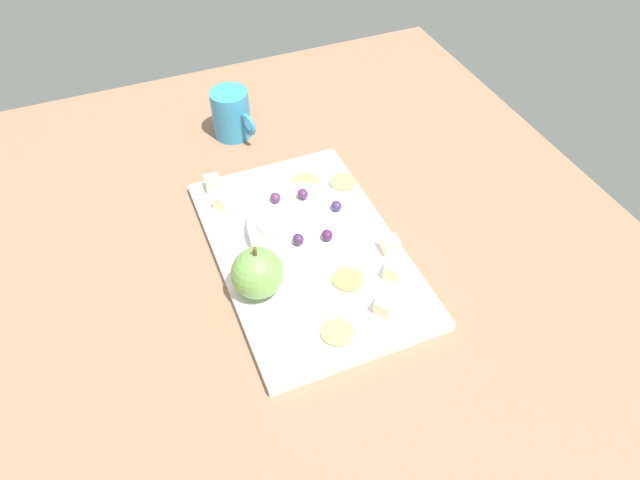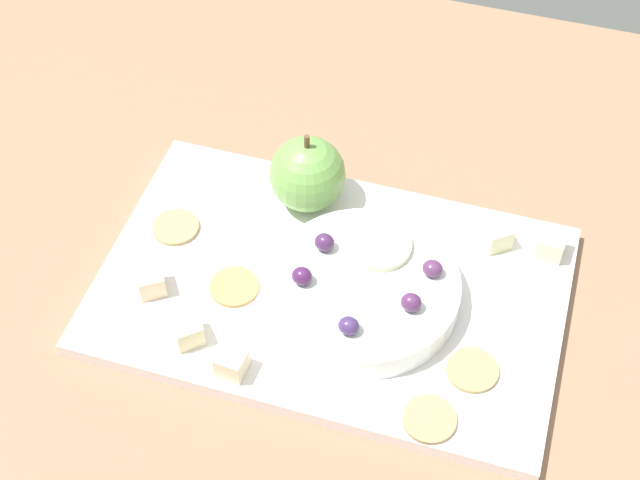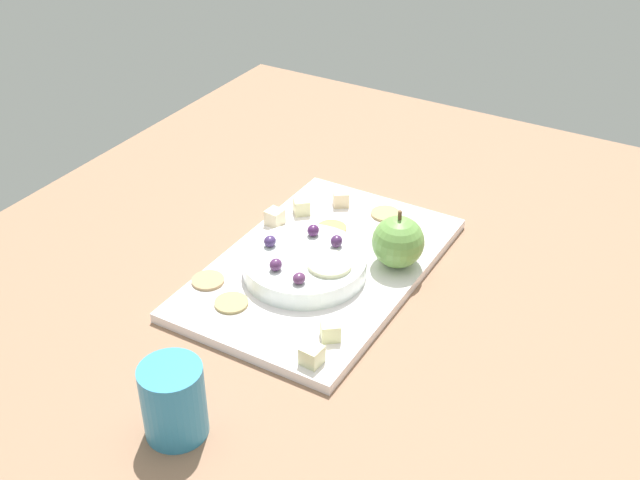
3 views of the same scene
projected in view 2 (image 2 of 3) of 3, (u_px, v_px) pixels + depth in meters
table at (303, 324)px, 82.63cm from camera, size 114.27×93.49×4.43cm
platter at (331, 290)px, 81.45cm from camera, size 39.42×25.04×1.37cm
serving_dish at (364, 290)px, 78.98cm from camera, size 16.05×16.05×2.55cm
apple_whole at (307, 174)px, 84.55cm from camera, size 6.92×6.92×6.92cm
apple_stem at (307, 141)px, 81.43cm from camera, size 0.50×0.50×1.20cm
cheese_cube_0 at (151, 282)px, 79.71cm from camera, size 3.10×3.10×2.23cm
cheese_cube_1 at (188, 332)px, 76.48cm from camera, size 3.14×3.14×2.23cm
cheese_cube_2 at (551, 245)px, 82.30cm from camera, size 2.40×2.40×2.23cm
cheese_cube_3 at (496, 236)px, 82.99cm from camera, size 3.13×3.13×2.23cm
cheese_cube_4 at (232, 363)px, 74.56cm from camera, size 2.42×2.42×2.23cm
cracker_0 at (472, 370)px, 75.21cm from camera, size 4.20×4.20×0.40cm
cracker_1 at (429, 419)px, 72.39cm from camera, size 4.20×4.20×0.40cm
cracker_2 at (176, 227)px, 84.82cm from camera, size 4.20×4.20×0.40cm
cracker_3 at (234, 287)px, 80.52cm from camera, size 4.20×4.20×0.40cm
grape_0 at (304, 277)px, 77.29cm from camera, size 1.73×1.55×1.56cm
grape_1 at (324, 242)px, 79.60cm from camera, size 1.73×1.55×1.61cm
grape_2 at (410, 306)px, 75.37cm from camera, size 1.73×1.55×1.58cm
grape_3 at (433, 269)px, 77.93cm from camera, size 1.73×1.55×1.40cm
grape_4 at (349, 326)px, 74.23cm from camera, size 1.73×1.55×1.46cm
apple_slice_0 at (379, 245)px, 80.07cm from camera, size 5.64×5.64×0.60cm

